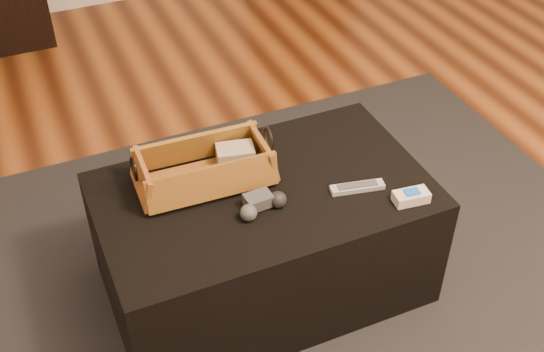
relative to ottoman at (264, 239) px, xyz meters
name	(u,v)px	position (x,y,z in m)	size (l,w,h in m)	color
area_rug	(270,295)	(0.00, -0.05, -0.22)	(2.60, 2.00, 0.01)	black
ottoman	(264,239)	(0.00, 0.00, 0.00)	(1.00, 0.60, 0.42)	black
tv_remote	(200,179)	(-0.17, 0.09, 0.24)	(0.22, 0.05, 0.02)	black
cloth_bundle	(235,156)	(-0.04, 0.13, 0.26)	(0.11, 0.08, 0.06)	tan
wicker_basket	(204,169)	(-0.15, 0.11, 0.26)	(0.42, 0.23, 0.15)	#AC6226
game_controller	(261,204)	(-0.04, -0.08, 0.23)	(0.16, 0.10, 0.05)	#38393B
silver_remote	(357,187)	(0.26, -0.11, 0.22)	(0.17, 0.07, 0.02)	#B4B8BC
cream_gadget	(411,197)	(0.38, -0.22, 0.23)	(0.11, 0.06, 0.04)	beige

